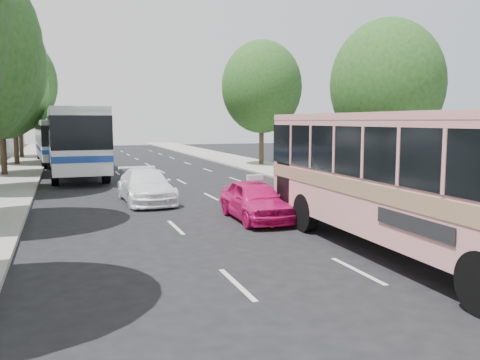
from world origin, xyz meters
name	(u,v)px	position (x,y,z in m)	size (l,w,h in m)	color
ground	(281,253)	(0.00, 0.00, 0.00)	(120.00, 120.00, 0.00)	black
sidewalk_left	(3,179)	(-8.50, 20.00, 0.07)	(4.00, 90.00, 0.15)	#9E998E
sidewalk_right	(276,170)	(8.50, 20.00, 0.06)	(4.00, 90.00, 0.12)	#9E998E
tree_left_d	(1,83)	(-8.52, 21.94, 5.63)	(5.52, 5.52, 8.60)	#38281E
tree_left_e	(14,79)	(-8.42, 29.94, 6.43)	(6.30, 6.30, 9.82)	#38281E
tree_left_f	(20,91)	(-8.62, 37.94, 6.00)	(5.88, 5.88, 9.16)	#38281E
tree_right_near	(389,80)	(8.78, 7.94, 5.20)	(5.10, 5.10, 7.95)	#38281E
tree_right_far	(263,84)	(9.08, 23.94, 6.12)	(6.00, 6.00, 9.35)	#38281E
pink_bus	(411,168)	(2.93, -1.28, 2.24)	(3.10, 11.32, 3.59)	pink
pink_taxi	(255,200)	(0.93, 4.33, 0.69)	(1.63, 4.05, 1.38)	#D7126A
white_pickup	(146,186)	(-2.00, 9.39, 0.69)	(1.93, 4.74, 1.38)	white
tour_coach_front	(74,136)	(-4.50, 21.30, 2.47)	(3.40, 13.82, 4.11)	silver
tour_coach_rear	(55,137)	(-5.76, 31.07, 2.08)	(3.38, 11.69, 3.45)	white
taxi_roof_sign	(255,178)	(0.93, 4.33, 1.47)	(0.55, 0.18, 0.18)	silver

